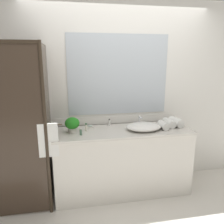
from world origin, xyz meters
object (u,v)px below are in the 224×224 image
(amenity_bottle_shampoo, at_px, (81,132))
(rolled_towel_near_edge, at_px, (176,122))
(sink_basin, at_px, (143,127))
(potted_plant, at_px, (72,124))
(faucet, at_px, (139,123))
(soap_dish, at_px, (90,127))
(rolled_towel_far_edge, at_px, (163,125))
(amenity_bottle_conditioner, at_px, (86,127))
(rolled_towel_middle, at_px, (169,123))
(amenity_bottle_lotion, at_px, (109,123))

(amenity_bottle_shampoo, bearing_deg, rolled_towel_near_edge, 5.52)
(sink_basin, relative_size, potted_plant, 2.36)
(faucet, distance_m, amenity_bottle_shampoo, 0.85)
(soap_dish, relative_size, rolled_towel_near_edge, 0.45)
(potted_plant, height_order, rolled_towel_far_edge, potted_plant)
(potted_plant, xyz_separation_m, amenity_bottle_conditioner, (0.17, 0.02, -0.06))
(potted_plant, bearing_deg, faucet, 7.12)
(amenity_bottle_shampoo, height_order, rolled_towel_middle, rolled_towel_middle)
(rolled_towel_far_edge, bearing_deg, amenity_bottle_lotion, 159.79)
(amenity_bottle_conditioner, height_order, amenity_bottle_shampoo, amenity_bottle_conditioner)
(rolled_towel_middle, bearing_deg, amenity_bottle_lotion, 166.88)
(sink_basin, relative_size, rolled_towel_far_edge, 2.27)
(sink_basin, height_order, faucet, faucet)
(sink_basin, height_order, rolled_towel_middle, rolled_towel_middle)
(amenity_bottle_shampoo, xyz_separation_m, rolled_towel_middle, (1.21, 0.12, 0.01))
(sink_basin, relative_size, amenity_bottle_shampoo, 5.63)
(potted_plant, distance_m, amenity_bottle_lotion, 0.55)
(soap_dish, xyz_separation_m, amenity_bottle_conditioner, (-0.06, -0.14, 0.03))
(rolled_towel_middle, relative_size, rolled_towel_far_edge, 1.07)
(sink_basin, distance_m, amenity_bottle_lotion, 0.48)
(soap_dish, distance_m, amenity_bottle_shampoo, 0.31)
(rolled_towel_far_edge, bearing_deg, potted_plant, 176.83)
(amenity_bottle_conditioner, bearing_deg, amenity_bottle_lotion, 26.42)
(faucet, bearing_deg, rolled_towel_near_edge, -11.82)
(amenity_bottle_conditioner, bearing_deg, rolled_towel_far_edge, -4.87)
(potted_plant, distance_m, soap_dish, 0.30)
(soap_dish, xyz_separation_m, rolled_towel_far_edge, (0.96, -0.23, 0.03))
(amenity_bottle_shampoo, relative_size, rolled_towel_middle, 0.38)
(amenity_bottle_shampoo, height_order, amenity_bottle_lotion, amenity_bottle_lotion)
(amenity_bottle_shampoo, distance_m, rolled_towel_near_edge, 1.33)
(amenity_bottle_conditioner, xyz_separation_m, rolled_towel_near_edge, (1.24, -0.01, 0.01))
(amenity_bottle_lotion, height_order, rolled_towel_near_edge, rolled_towel_near_edge)
(amenity_bottle_lotion, xyz_separation_m, rolled_towel_middle, (0.80, -0.19, 0.01))
(rolled_towel_near_edge, bearing_deg, rolled_towel_middle, -174.75)
(potted_plant, bearing_deg, amenity_bottle_shampoo, -49.78)
(potted_plant, distance_m, rolled_towel_middle, 1.31)
(amenity_bottle_shampoo, relative_size, amenity_bottle_lotion, 0.82)
(sink_basin, distance_m, soap_dish, 0.72)
(sink_basin, distance_m, rolled_towel_far_edge, 0.28)
(sink_basin, xyz_separation_m, soap_dish, (-0.68, 0.22, -0.03))
(faucet, height_order, amenity_bottle_shampoo, faucet)
(soap_dish, xyz_separation_m, rolled_towel_near_edge, (1.18, -0.15, 0.05))
(sink_basin, distance_m, rolled_towel_near_edge, 0.50)
(amenity_bottle_conditioner, height_order, rolled_towel_middle, rolled_towel_middle)
(soap_dish, height_order, rolled_towel_middle, rolled_towel_middle)
(amenity_bottle_conditioner, bearing_deg, faucet, 7.19)
(potted_plant, xyz_separation_m, rolled_towel_near_edge, (1.42, 0.01, -0.05))
(amenity_bottle_conditioner, xyz_separation_m, rolled_towel_middle, (1.13, -0.02, 0.00))
(faucet, relative_size, rolled_towel_near_edge, 0.77)
(rolled_towel_middle, bearing_deg, faucet, 163.56)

